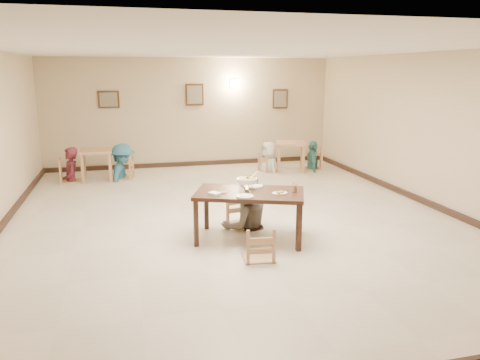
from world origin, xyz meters
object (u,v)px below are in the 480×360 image
object	(u,v)px
bg_chair_ll	(70,160)
bg_chair_rl	(269,155)
main_table	(250,197)
bg_chair_lr	(122,159)
bg_table_left	(96,155)
chair_near	(259,227)
bg_chair_rr	(313,150)
bg_diner_b	(121,144)
main_diner	(246,176)
drink_glass	(295,188)
curry_warmer	(247,181)
bg_diner_d	(313,141)
bg_diner_c	(269,142)
bg_diner_a	(69,147)
bg_table_right	(291,147)
chair_far	(244,196)

from	to	relation	value
bg_chair_ll	bg_chair_rl	world-z (taller)	bg_chair_ll
main_table	bg_chair_lr	world-z (taller)	bg_chair_lr
main_table	bg_table_left	world-z (taller)	main_table
chair_near	bg_chair_rr	xyz separation A→B (m)	(3.21, 5.70, 0.07)
bg_chair_lr	bg_diner_b	size ratio (longest dim) A/B	0.58
main_diner	drink_glass	size ratio (longest dim) A/B	12.11
main_diner	curry_warmer	distance (m)	0.60
main_diner	bg_diner_d	distance (m)	5.23
main_diner	drink_glass	bearing A→B (deg)	116.56
bg_diner_b	bg_diner_c	xyz separation A→B (m)	(3.82, 0.00, -0.09)
drink_glass	bg_chair_lr	xyz separation A→B (m)	(-2.61, 5.19, -0.34)
bg_chair_lr	curry_warmer	bearing A→B (deg)	33.02
bg_chair_lr	bg_chair_ll	bearing A→B (deg)	-75.90
bg_chair_rr	bg_diner_a	xyz separation A→B (m)	(-6.29, 0.04, 0.30)
bg_table_right	bg_diner_b	world-z (taller)	bg_diner_b
bg_chair_lr	bg_diner_b	bearing A→B (deg)	-141.52
main_table	bg_chair_lr	bearing A→B (deg)	132.32
chair_far	bg_chair_ll	distance (m)	5.34
bg_table_left	bg_table_right	bearing A→B (deg)	-0.19
chair_near	bg_diner_b	size ratio (longest dim) A/B	0.53
drink_glass	bg_diner_a	world-z (taller)	bg_diner_a
chair_far	bg_chair_rl	bearing A→B (deg)	55.58
bg_diner_b	bg_chair_rr	bearing A→B (deg)	-75.82
main_table	bg_diner_d	distance (m)	5.81
chair_far	bg_table_right	size ratio (longest dim) A/B	1.08
main_diner	bg_table_right	distance (m)	4.96
main_table	bg_chair_lr	distance (m)	5.35
main_table	chair_far	world-z (taller)	chair_far
curry_warmer	bg_chair_rr	distance (m)	5.81
main_diner	bg_table_right	bearing A→B (deg)	-126.77
main_diner	bg_chair_lr	world-z (taller)	main_diner
bg_chair_rr	bg_diner_b	world-z (taller)	bg_diner_b
chair_near	bg_table_right	bearing A→B (deg)	-107.48
bg_table_left	bg_chair_ll	world-z (taller)	bg_chair_ll
bg_chair_ll	bg_table_left	bearing A→B (deg)	-90.67
chair_near	bg_diner_d	size ratio (longest dim) A/B	0.60
bg_chair_lr	bg_diner_c	size ratio (longest dim) A/B	0.65
bg_chair_lr	bg_chair_rr	bearing A→B (deg)	100.99
bg_chair_lr	bg_chair_rr	distance (m)	5.06
bg_diner_a	curry_warmer	bearing A→B (deg)	21.86
bg_diner_d	main_diner	bearing A→B (deg)	158.95
bg_table_right	bg_diner_c	size ratio (longest dim) A/B	0.62
bg_chair_lr	bg_diner_c	bearing A→B (deg)	101.98
main_diner	drink_glass	world-z (taller)	main_diner
bg_chair_ll	bg_diner_d	bearing A→B (deg)	-94.62
chair_near	curry_warmer	distance (m)	0.98
bg_chair_rl	bg_chair_rr	size ratio (longest dim) A/B	0.83
bg_chair_ll	bg_diner_c	bearing A→B (deg)	-93.73
main_diner	bg_diner_d	bearing A→B (deg)	-133.02
drink_glass	bg_chair_ll	xyz separation A→B (m)	(-3.83, 5.14, -0.32)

